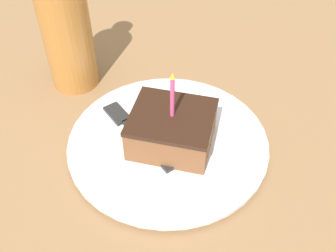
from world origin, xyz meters
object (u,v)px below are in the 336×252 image
plate (168,142)px  bottle (67,31)px  fork (133,131)px  cake_slice (172,129)px

plate → bottle: (-0.19, 0.11, 0.09)m
fork → bottle: bottle is taller
cake_slice → bottle: size_ratio=0.50×
bottle → plate: bearing=-30.4°
plate → bottle: bearing=149.6°
plate → fork: size_ratio=2.14×
cake_slice → fork: 0.06m
cake_slice → plate: bearing=146.3°
cake_slice → fork: (-0.06, 0.01, -0.02)m
plate → fork: (-0.05, 0.00, 0.01)m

